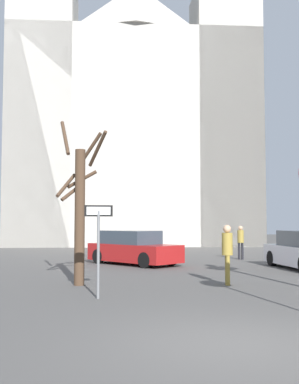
{
  "coord_description": "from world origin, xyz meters",
  "views": [
    {
      "loc": [
        -1.88,
        -6.98,
        1.85
      ],
      "look_at": [
        -0.04,
        16.25,
        3.36
      ],
      "focal_mm": 43.23,
      "sensor_mm": 36.0,
      "label": 1
    }
  ],
  "objects_px": {
    "pedestrian_walking": "(241,239)",
    "pedestrian_standing": "(227,248)",
    "cathedral": "(134,107)",
    "one_way_arrow_sign": "(98,238)",
    "parked_car_far_red": "(133,249)",
    "bare_tree": "(80,207)"
  },
  "relations": [
    {
      "from": "one_way_arrow_sign",
      "to": "parked_car_far_red",
      "type": "distance_m",
      "value": 9.05
    },
    {
      "from": "pedestrian_walking",
      "to": "pedestrian_standing",
      "type": "height_order",
      "value": "pedestrian_standing"
    },
    {
      "from": "pedestrian_walking",
      "to": "pedestrian_standing",
      "type": "distance_m",
      "value": 9.52
    },
    {
      "from": "one_way_arrow_sign",
      "to": "parked_car_far_red",
      "type": "xyz_separation_m",
      "value": [
        1.24,
        8.93,
        -0.78
      ]
    },
    {
      "from": "bare_tree",
      "to": "parked_car_far_red",
      "type": "height_order",
      "value": "bare_tree"
    },
    {
      "from": "cathedral",
      "to": "pedestrian_walking",
      "type": "height_order",
      "value": "cathedral"
    },
    {
      "from": "pedestrian_walking",
      "to": "pedestrian_standing",
      "type": "relative_size",
      "value": 0.94
    },
    {
      "from": "cathedral",
      "to": "parked_car_far_red",
      "type": "distance_m",
      "value": 21.11
    },
    {
      "from": "one_way_arrow_sign",
      "to": "bare_tree",
      "type": "xyz_separation_m",
      "value": [
        -0.63,
        2.47,
        0.83
      ]
    },
    {
      "from": "cathedral",
      "to": "bare_tree",
      "type": "height_order",
      "value": "cathedral"
    },
    {
      "from": "cathedral",
      "to": "bare_tree",
      "type": "relative_size",
      "value": 7.09
    },
    {
      "from": "cathedral",
      "to": "pedestrian_standing",
      "type": "relative_size",
      "value": 19.73
    },
    {
      "from": "bare_tree",
      "to": "one_way_arrow_sign",
      "type": "bearing_deg",
      "value": -75.62
    },
    {
      "from": "parked_car_far_red",
      "to": "pedestrian_walking",
      "type": "bearing_deg",
      "value": 22.58
    },
    {
      "from": "one_way_arrow_sign",
      "to": "cathedral",
      "type": "bearing_deg",
      "value": 85.57
    },
    {
      "from": "pedestrian_walking",
      "to": "cathedral",
      "type": "bearing_deg",
      "value": 106.07
    },
    {
      "from": "bare_tree",
      "to": "pedestrian_walking",
      "type": "distance_m",
      "value": 11.43
    },
    {
      "from": "pedestrian_standing",
      "to": "bare_tree",
      "type": "bearing_deg",
      "value": 175.48
    },
    {
      "from": "one_way_arrow_sign",
      "to": "pedestrian_walking",
      "type": "bearing_deg",
      "value": 59.21
    },
    {
      "from": "bare_tree",
      "to": "parked_car_far_red",
      "type": "bearing_deg",
      "value": 73.81
    },
    {
      "from": "bare_tree",
      "to": "parked_car_far_red",
      "type": "relative_size",
      "value": 1.12
    },
    {
      "from": "cathedral",
      "to": "one_way_arrow_sign",
      "type": "height_order",
      "value": "cathedral"
    }
  ]
}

